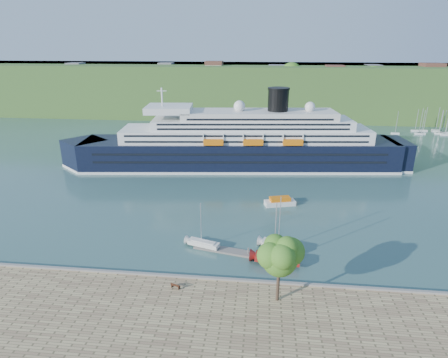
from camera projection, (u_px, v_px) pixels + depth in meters
The scene contains 11 objects.
ground at pixel (228, 285), 55.93m from camera, with size 400.00×400.00×0.00m, color #2F5352.
far_hillside at pixel (257, 89), 187.16m from camera, with size 400.00×50.00×24.00m, color #3A5D25.
quay_coping at pixel (228, 279), 55.35m from camera, with size 220.00×0.50×0.30m, color slate.
cruise_ship at pixel (239, 128), 105.24m from camera, with size 100.98×14.70×22.68m, color black, non-canonical shape.
park_bench at pixel (176, 285), 53.47m from camera, with size 1.43×0.59×0.92m, color #3E1F11, non-canonical shape.
promenade_tree at pixel (279, 266), 49.39m from camera, with size 6.38×6.38×10.57m, color #37661A, non-canonical shape.
floating_pontoon at pixel (238, 253), 64.22m from camera, with size 15.91×1.94×0.35m, color gray, non-canonical shape.
sailboat_white_near at pixel (203, 227), 64.72m from camera, with size 6.26×1.74×8.09m, color silver, non-canonical shape.
sailboat_red at pixel (279, 236), 59.46m from camera, with size 8.02×2.23×10.36m, color maroon, non-canonical shape.
sailboat_white_far at pixel (282, 225), 63.74m from camera, with size 7.38×2.05×9.54m, color silver, non-canonical shape.
tender_launch at pixel (280, 201), 83.06m from camera, with size 6.83×2.34×1.89m, color orange, non-canonical shape.
Camera 1 is at (4.53, -46.85, 34.13)m, focal length 30.00 mm.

